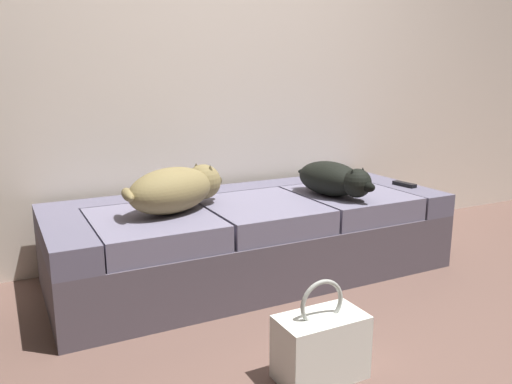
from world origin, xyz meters
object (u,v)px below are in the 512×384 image
at_px(dog_tan, 177,189).
at_px(couch, 252,237).
at_px(tv_remote, 404,184).
at_px(dog_dark, 334,179).
at_px(handbag, 321,346).

bearing_deg(dog_tan, couch, 6.06).
height_order(couch, tv_remote, tv_remote).
height_order(couch, dog_tan, dog_tan).
bearing_deg(couch, dog_dark, -17.38).
bearing_deg(dog_dark, handbag, -127.38).
bearing_deg(tv_remote, dog_dark, 175.01).
xyz_separation_m(dog_dark, handbag, (-0.67, -0.87, -0.39)).
relative_size(tv_remote, handbag, 0.40).
distance_m(dog_tan, tv_remote, 1.40).
bearing_deg(couch, tv_remote, -7.10).
bearing_deg(dog_tan, handbag, -78.22).
distance_m(tv_remote, handbag, 1.52).
relative_size(dog_dark, tv_remote, 3.60).
xyz_separation_m(couch, tv_remote, (0.96, -0.12, 0.22)).
xyz_separation_m(couch, dog_dark, (0.44, -0.14, 0.31)).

